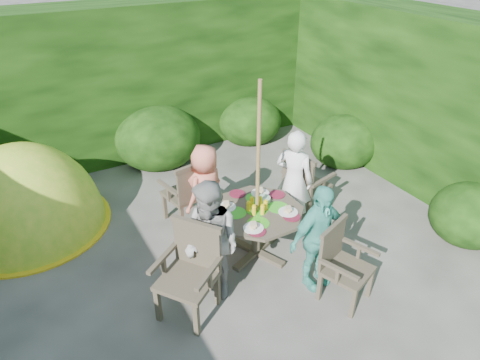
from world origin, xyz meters
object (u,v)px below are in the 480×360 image
patio_table (257,217)px  dome_tent (33,227)px  child_right (294,180)px  garden_chair_right (304,183)px  garden_chair_left (191,269)px  child_back (206,190)px  garden_chair_back (188,191)px  garden_chair_front (342,263)px  child_front (318,238)px  child_left (211,242)px  parasol_pole (258,177)px

patio_table → dome_tent: 3.10m
child_right → garden_chair_right: bearing=-100.0°
garden_chair_left → child_back: (0.72, 1.14, 0.10)m
garden_chair_back → garden_chair_front: 2.21m
garden_chair_front → child_front: child_front is taller
patio_table → garden_chair_back: (-0.44, 1.01, -0.06)m
patio_table → child_left: (-0.74, -0.31, 0.14)m
child_right → child_left: same height
child_back → garden_chair_left: bearing=32.6°
child_right → child_front: size_ratio=1.08×
patio_table → child_left: bearing=-157.6°
child_back → garden_chair_back: bearing=-89.6°
garden_chair_front → parasol_pole: bearing=92.1°
garden_chair_left → child_right: child_right is taller
dome_tent → garden_chair_left: bearing=-54.3°
child_right → child_front: child_right is taller
garden_chair_back → child_back: bearing=104.8°
garden_chair_back → child_right: (1.17, -0.71, 0.20)m
child_right → parasol_pole: bearing=77.7°
garden_chair_right → garden_chair_back: 1.56m
garden_chair_right → garden_chair_front: size_ratio=1.10×
garden_chair_front → child_left: size_ratio=0.62×
child_right → dome_tent: size_ratio=0.58×
dome_tent → patio_table: bearing=-33.3°
garden_chair_left → garden_chair_front: size_ratio=1.13×
parasol_pole → child_left: parasol_pole is taller
garden_chair_right → garden_chair_front: garden_chair_right is taller
garden_chair_front → garden_chair_right: bearing=47.5°
child_left → child_front: size_ratio=1.08×
parasol_pole → garden_chair_back: (-0.43, 1.01, -0.61)m
garden_chair_left → dome_tent: bearing=173.1°
parasol_pole → child_left: size_ratio=1.61×
child_front → dome_tent: child_front is taller
patio_table → child_left: 0.82m
garden_chair_front → dome_tent: size_ratio=0.36×
parasol_pole → child_front: bearing=-67.7°
garden_chair_back → child_right: 1.38m
garden_chair_left → patio_table: bearing=75.2°
garden_chair_right → child_right: size_ratio=0.68×
parasol_pole → child_back: size_ratio=1.79×
garden_chair_right → child_front: 1.37m
dome_tent → child_back: bearing=-24.3°
child_front → garden_chair_back: bearing=107.7°
parasol_pole → child_right: parasol_pole is taller
child_left → child_front: (1.04, -0.44, -0.05)m
garden_chair_right → garden_chair_left: (-2.03, -0.83, 0.02)m
patio_table → child_right: size_ratio=1.06×
garden_chair_left → child_left: size_ratio=0.70×
garden_chair_right → child_front: bearing=134.7°
parasol_pole → garden_chair_right: size_ratio=2.37×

